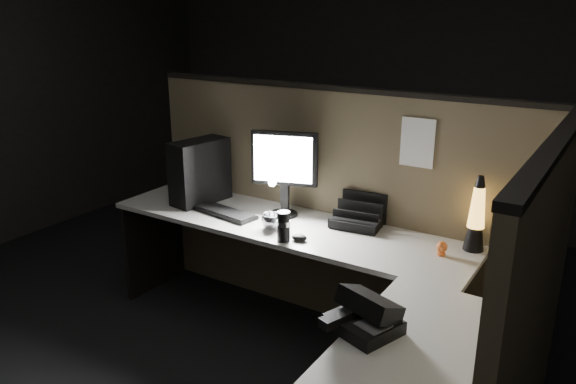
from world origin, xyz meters
The scene contains 16 objects.
room_shell centered at (0.00, 0.00, 1.62)m, with size 6.00×6.00×6.00m.
partition_back centered at (0.00, 0.93, 0.75)m, with size 2.66×0.06×1.50m, color brown.
partition_right centered at (1.33, 0.10, 0.75)m, with size 0.06×1.66×1.50m, color brown.
desk centered at (0.18, 0.25, 0.58)m, with size 2.60×1.60×0.73m.
pc_tower centered at (-0.84, 0.64, 0.94)m, with size 0.18×0.40×0.42m, color black.
monitor centered at (-0.23, 0.72, 1.05)m, with size 0.40×0.18×0.53m.
keyboard centered at (-0.55, 0.53, 0.74)m, with size 0.44×0.15×0.02m, color black.
mouse centered at (0.06, 0.42, 0.75)m, with size 0.09×0.06×0.03m, color black.
clip_lamp centered at (-0.26, 0.71, 0.88)m, with size 0.05×0.20×0.25m.
organizer centered at (0.24, 0.81, 0.78)m, with size 0.31×0.28×0.21m.
lava_lamp centered at (0.92, 0.81, 0.90)m, with size 0.11×0.11×0.41m.
travel_mug centered at (-0.01, 0.37, 0.82)m, with size 0.08×0.08×0.17m, color black.
steel_mug centered at (-0.17, 0.48, 0.78)m, with size 0.12×0.12×0.09m, color #B6B7BE.
figurine centered at (0.80, 0.65, 0.78)m, with size 0.06×0.06×0.06m, color orange.
pinned_paper centered at (0.54, 0.90, 1.26)m, with size 0.19×0.00×0.28m, color white.
desk_phone centered at (0.76, -0.22, 0.79)m, with size 0.32×0.31×0.15m.
Camera 1 is at (1.56, -2.07, 1.97)m, focal length 35.00 mm.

